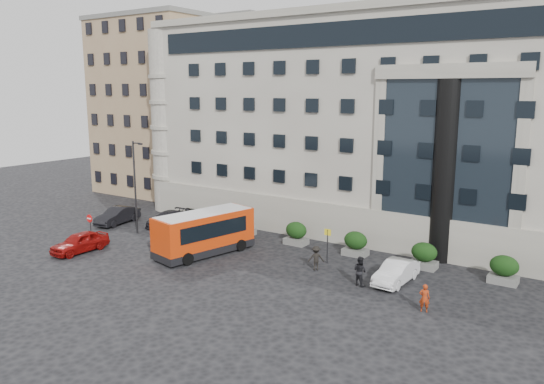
% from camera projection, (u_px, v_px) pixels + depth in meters
% --- Properties ---
extents(ground, '(120.00, 120.00, 0.00)m').
position_uv_depth(ground, '(223.00, 268.00, 36.98)').
color(ground, black).
rests_on(ground, ground).
extents(civic_building, '(44.00, 24.00, 18.00)m').
position_uv_depth(civic_building, '(419.00, 124.00, 49.91)').
color(civic_building, gray).
rests_on(civic_building, ground).
extents(entrance_column, '(1.80, 1.80, 13.00)m').
position_uv_depth(entrance_column, '(445.00, 172.00, 37.57)').
color(entrance_column, black).
rests_on(entrance_column, ground).
extents(apartment_near, '(14.00, 14.00, 20.00)m').
position_uv_depth(apartment_near, '(172.00, 108.00, 64.48)').
color(apartment_near, '#937455').
rests_on(apartment_near, ground).
extents(apartment_far, '(13.00, 13.00, 22.00)m').
position_uv_depth(apartment_far, '(241.00, 97.00, 80.60)').
color(apartment_far, brown).
rests_on(apartment_far, ground).
extents(hedge_a, '(1.80, 1.26, 1.84)m').
position_uv_depth(hedge_a, '(244.00, 224.00, 45.34)').
color(hedge_a, '#5D5D5A').
rests_on(hedge_a, ground).
extents(hedge_b, '(1.80, 1.26, 1.84)m').
position_uv_depth(hedge_b, '(296.00, 233.00, 42.50)').
color(hedge_b, '#5D5D5A').
rests_on(hedge_b, ground).
extents(hedge_c, '(1.80, 1.26, 1.84)m').
position_uv_depth(hedge_c, '(355.00, 243.00, 39.66)').
color(hedge_c, '#5D5D5A').
rests_on(hedge_c, ground).
extents(hedge_d, '(1.80, 1.26, 1.84)m').
position_uv_depth(hedge_d, '(424.00, 255.00, 36.82)').
color(hedge_d, '#5D5D5A').
rests_on(hedge_d, ground).
extents(hedge_e, '(1.80, 1.26, 1.84)m').
position_uv_depth(hedge_e, '(504.00, 269.00, 33.98)').
color(hedge_e, '#5D5D5A').
rests_on(hedge_e, ground).
extents(street_lamp, '(1.16, 0.18, 8.00)m').
position_uv_depth(street_lamp, '(135.00, 184.00, 45.11)').
color(street_lamp, '#262628').
rests_on(street_lamp, ground).
extents(bus_stop_sign, '(0.50, 0.08, 2.52)m').
position_uv_depth(bus_stop_sign, '(327.00, 240.00, 37.71)').
color(bus_stop_sign, '#262628').
rests_on(bus_stop_sign, ground).
extents(no_entry_sign, '(0.64, 0.16, 2.32)m').
position_uv_depth(no_entry_sign, '(90.00, 223.00, 42.92)').
color(no_entry_sign, '#262628').
rests_on(no_entry_sign, ground).
extents(minibus, '(4.32, 8.13, 3.23)m').
position_uv_depth(minibus, '(204.00, 231.00, 39.85)').
color(minibus, red).
rests_on(minibus, ground).
extents(red_truck, '(2.81, 5.75, 3.06)m').
position_uv_depth(red_truck, '(196.00, 185.00, 59.87)').
color(red_truck, maroon).
rests_on(red_truck, ground).
extents(parked_car_a, '(1.92, 4.57, 1.55)m').
position_uv_depth(parked_car_a, '(80.00, 242.00, 40.51)').
color(parked_car_a, maroon).
rests_on(parked_car_a, ground).
extents(parked_car_b, '(2.22, 4.85, 1.54)m').
position_uv_depth(parked_car_b, '(118.00, 216.00, 49.02)').
color(parked_car_b, black).
rests_on(parked_car_b, ground).
extents(parked_car_c, '(1.97, 4.50, 1.29)m').
position_uv_depth(parked_car_c, '(167.00, 219.00, 48.38)').
color(parked_car_c, black).
rests_on(parked_car_c, ground).
extents(parked_car_d, '(2.97, 5.63, 1.51)m').
position_uv_depth(parked_car_d, '(207.00, 207.00, 52.67)').
color(parked_car_d, black).
rests_on(parked_car_d, ground).
extents(white_taxi, '(1.77, 4.45, 1.44)m').
position_uv_depth(white_taxi, '(396.00, 272.00, 34.06)').
color(white_taxi, silver).
rests_on(white_taxi, ground).
extents(pedestrian_a, '(0.67, 0.53, 1.63)m').
position_uv_depth(pedestrian_a, '(424.00, 298.00, 29.62)').
color(pedestrian_a, '#9A2D0F').
rests_on(pedestrian_a, ground).
extents(pedestrian_b, '(1.09, 0.94, 1.92)m').
position_uv_depth(pedestrian_b, '(360.00, 271.00, 33.57)').
color(pedestrian_b, black).
rests_on(pedestrian_b, ground).
extents(pedestrian_c, '(1.28, 1.16, 1.72)m').
position_uv_depth(pedestrian_c, '(316.00, 258.00, 36.44)').
color(pedestrian_c, black).
rests_on(pedestrian_c, ground).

